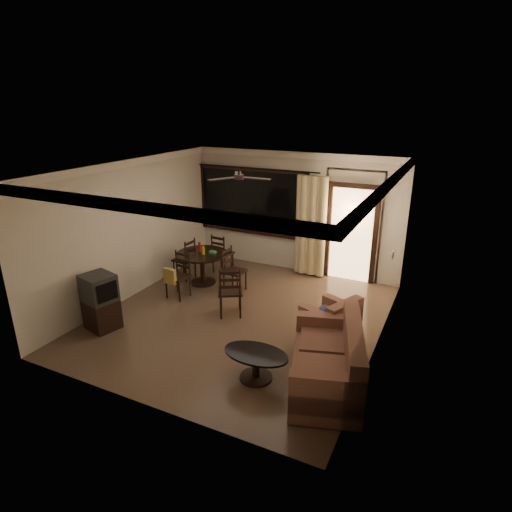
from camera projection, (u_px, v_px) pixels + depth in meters
The scene contains 12 objects.
ground at pixel (241, 317), 8.09m from camera, with size 5.50×5.50×0.00m, color #7F6651.
room_shell at pixel (306, 206), 8.72m from camera, with size 5.50×6.70×5.50m.
dining_table at pixel (202, 259), 9.43m from camera, with size 1.13×1.13×0.93m.
dining_chair_west at pixel (185, 266), 9.79m from camera, with size 0.45×0.45×0.95m.
dining_chair_east at pixel (234, 278), 9.13m from camera, with size 0.45×0.45×0.95m.
dining_chair_south at pixel (178, 284), 8.82m from camera, with size 0.45×0.50×0.95m.
dining_chair_north at pixel (223, 260), 10.16m from camera, with size 0.45×0.45×0.95m.
tv_cabinet at pixel (100, 302), 7.55m from camera, with size 0.64×0.60×1.02m.
sofa at pixel (331, 364), 6.00m from camera, with size 1.41×1.95×0.94m.
armchair at pixel (332, 323), 7.24m from camera, with size 1.01×1.01×0.77m.
coffee_table at pixel (256, 361), 6.22m from camera, with size 0.99×0.59×0.43m.
side_chair at pixel (230, 300), 8.09m from camera, with size 0.61×0.61×1.01m.
Camera 1 is at (3.39, -6.36, 3.86)m, focal length 30.00 mm.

